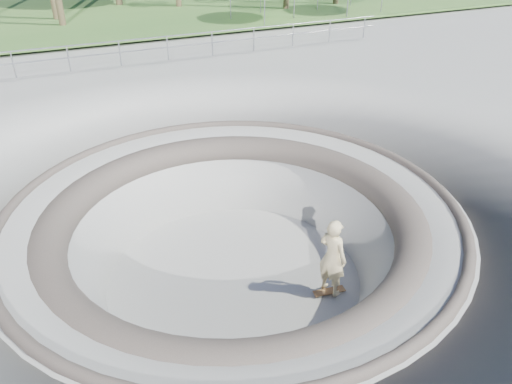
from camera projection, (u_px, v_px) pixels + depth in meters
The scene contains 6 objects.
ground at pixel (232, 208), 11.17m from camera, with size 180.00×180.00×0.00m, color gray.
skate_bowl at pixel (234, 272), 12.08m from camera, with size 14.00×14.00×4.10m.
distant_hills at pixel (85, 28), 61.07m from camera, with size 103.20×45.00×28.60m.
safety_railing at pixel (120, 53), 20.28m from camera, with size 25.00×0.06×1.03m.
skateboard at pixel (329, 291), 11.50m from camera, with size 0.77×0.32×0.08m.
skater at pixel (332, 257), 11.01m from camera, with size 0.70×0.46×1.92m, color beige.
Camera 1 is at (-3.50, -8.85, 5.87)m, focal length 35.00 mm.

